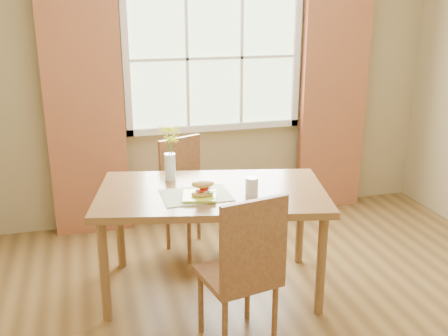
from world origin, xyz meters
TOP-DOWN VIEW (x-y plane):
  - room at (0.00, 0.00)m, footprint 4.24×3.84m
  - window at (0.00, 1.87)m, footprint 1.62×0.06m
  - curtain_left at (-1.15, 1.78)m, footprint 0.65×0.08m
  - curtain_right at (1.15, 1.78)m, footprint 0.65×0.08m
  - dining_table at (-0.36, 0.55)m, footprint 1.70×1.18m
  - chair_near at (-0.34, -0.16)m, footprint 0.49×0.49m
  - chair_far at (-0.39, 1.24)m, footprint 0.51×0.51m
  - placemat at (-0.48, 0.47)m, footprint 0.46×0.34m
  - plate at (-0.47, 0.42)m, footprint 0.26×0.26m
  - croissant_sandwich at (-0.45, 0.41)m, footprint 0.16×0.12m
  - water_glass at (-0.13, 0.38)m, footprint 0.09×0.09m
  - flower_vase at (-0.59, 0.83)m, footprint 0.17×0.17m

SIDE VIEW (x-z plane):
  - chair_far at x=-0.39m, z-range 0.04..0.98m
  - chair_near at x=-0.34m, z-range 0.05..1.04m
  - dining_table at x=-0.36m, z-range 0.30..1.06m
  - placemat at x=-0.48m, z-range 0.76..0.76m
  - plate at x=-0.47m, z-range 0.76..0.77m
  - water_glass at x=-0.13m, z-range 0.75..0.88m
  - croissant_sandwich at x=-0.45m, z-range 0.77..0.89m
  - flower_vase at x=-0.59m, z-range 0.80..1.20m
  - curtain_left at x=-1.15m, z-range 0.00..2.20m
  - curtain_right at x=1.15m, z-range 0.00..2.20m
  - room at x=0.00m, z-range -0.02..2.72m
  - window at x=0.00m, z-range 0.84..2.16m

